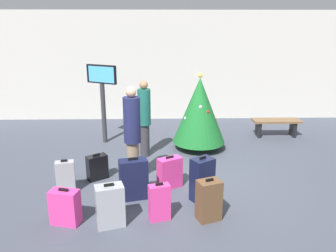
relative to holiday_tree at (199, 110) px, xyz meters
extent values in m
plane|color=#424754|center=(-0.52, -1.80, -0.99)|extent=(16.00, 16.00, 0.00)
cube|color=beige|center=(-0.52, 2.94, 0.73)|extent=(16.00, 0.20, 3.44)
cylinder|color=#4C3319|center=(0.00, 0.00, -0.90)|extent=(0.12, 0.12, 0.19)
cone|color=#196628|center=(0.00, 0.00, 0.00)|extent=(1.30, 1.30, 1.60)
sphere|color=#F2D84C|center=(0.00, 0.00, 0.86)|extent=(0.12, 0.12, 0.12)
sphere|color=blue|center=(-0.42, 0.19, -0.39)|extent=(0.08, 0.08, 0.08)
sphere|color=red|center=(0.17, -0.25, 0.02)|extent=(0.08, 0.08, 0.08)
sphere|color=silver|center=(-0.01, -0.25, 0.15)|extent=(0.08, 0.08, 0.08)
sphere|color=silver|center=(-0.35, -0.13, -0.16)|extent=(0.08, 0.08, 0.08)
cylinder|color=#333338|center=(-2.43, 0.55, -0.20)|extent=(0.12, 0.12, 1.57)
cube|color=black|center=(-2.43, 0.55, 0.82)|extent=(0.80, 0.48, 0.47)
cube|color=#4CB2F2|center=(-2.43, 0.51, 0.82)|extent=(0.69, 0.38, 0.40)
cube|color=brown|center=(2.27, 0.93, -0.54)|extent=(1.30, 0.44, 0.06)
cube|color=black|center=(1.78, 0.93, -0.78)|extent=(0.08, 0.35, 0.42)
cube|color=black|center=(2.76, 0.93, -0.78)|extent=(0.08, 0.35, 0.42)
cylinder|color=#333338|center=(-1.33, -0.46, -0.60)|extent=(0.22, 0.22, 0.78)
cylinder|color=#19594C|center=(-1.33, -0.46, 0.20)|extent=(0.34, 0.34, 0.83)
sphere|color=#8C6647|center=(-1.33, -0.46, 0.71)|extent=(0.19, 0.19, 0.19)
cylinder|color=gray|center=(-1.50, -1.80, -0.58)|extent=(0.24, 0.24, 0.83)
cylinder|color=#1E234C|center=(-1.50, -1.80, 0.28)|extent=(0.46, 0.46, 0.88)
sphere|color=tan|center=(-1.50, -1.80, 0.82)|extent=(0.20, 0.20, 0.20)
cube|color=#9EA0A5|center=(-1.74, -3.36, -0.66)|extent=(0.48, 0.37, 0.67)
cube|color=black|center=(-1.74, -3.36, -0.30)|extent=(0.15, 0.07, 0.04)
cube|color=#9EA0A5|center=(-2.72, -2.23, -0.69)|extent=(0.37, 0.25, 0.60)
cube|color=black|center=(-2.72, -2.23, -0.37)|extent=(0.12, 0.05, 0.04)
cube|color=#E5388C|center=(-0.79, -2.10, -0.69)|extent=(0.50, 0.41, 0.60)
cube|color=black|center=(-0.79, -2.10, -0.37)|extent=(0.15, 0.10, 0.04)
cube|color=#E5388C|center=(-2.45, -3.28, -0.71)|extent=(0.49, 0.34, 0.56)
cube|color=black|center=(-2.45, -3.28, -0.41)|extent=(0.16, 0.07, 0.04)
cube|color=brown|center=(-0.20, -3.22, -0.66)|extent=(0.43, 0.37, 0.67)
cube|color=black|center=(-0.20, -3.22, -0.30)|extent=(0.13, 0.07, 0.04)
cube|color=black|center=(-2.24, -1.69, -0.74)|extent=(0.45, 0.39, 0.50)
cube|color=black|center=(-2.24, -1.69, -0.47)|extent=(0.13, 0.10, 0.04)
cube|color=#141938|center=(-1.44, -2.50, -0.62)|extent=(0.54, 0.37, 0.74)
cube|color=black|center=(-1.44, -2.50, -0.23)|extent=(0.17, 0.07, 0.04)
cube|color=#E5388C|center=(-0.98, -3.21, -0.69)|extent=(0.37, 0.25, 0.60)
cube|color=black|center=(-0.98, -3.21, -0.37)|extent=(0.12, 0.06, 0.04)
cube|color=#141938|center=(-0.23, -2.59, -0.60)|extent=(0.46, 0.43, 0.79)
cube|color=black|center=(-0.23, -2.59, -0.18)|extent=(0.13, 0.10, 0.04)
camera|label=1|loc=(-0.97, -7.95, 2.00)|focal=35.90mm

